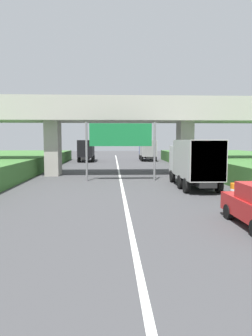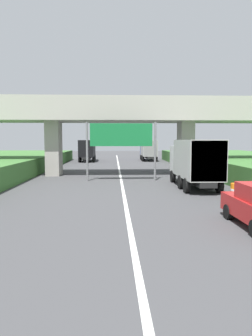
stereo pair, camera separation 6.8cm
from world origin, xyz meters
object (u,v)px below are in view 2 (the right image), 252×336
(construction_barrel_3, at_px, (235,191))
(truck_white, at_px, (194,161))
(construction_barrel_4, at_px, (214,181))
(construction_barrel_5, at_px, (196,174))
(truck_black, at_px, (88,149))
(overhead_highway_sign, at_px, (121,138))
(truck_blue, at_px, (148,149))

(construction_barrel_3, bearing_deg, truck_white, 107.61)
(construction_barrel_4, bearing_deg, construction_barrel_5, 91.01)
(truck_black, distance_m, construction_barrel_4, 30.09)
(overhead_highway_sign, bearing_deg, truck_black, 101.56)
(overhead_highway_sign, height_order, construction_barrel_3, overhead_highway_sign)
(construction_barrel_4, bearing_deg, overhead_highway_sign, 150.62)
(overhead_highway_sign, bearing_deg, construction_barrel_3, -51.33)
(truck_white, bearing_deg, truck_blue, 89.94)
(overhead_highway_sign, relative_size, construction_barrel_3, 6.53)
(truck_blue, relative_size, construction_barrel_4, 8.11)
(truck_black, xyz_separation_m, truck_blue, (10.08, 1.57, 0.00))
(truck_blue, xyz_separation_m, truck_white, (-0.03, -29.45, 0.00))
(construction_barrel_3, height_order, construction_barrel_4, same)
(truck_black, bearing_deg, overhead_highway_sign, -78.44)
(overhead_highway_sign, distance_m, truck_white, 6.65)
(construction_barrel_5, bearing_deg, truck_blue, 93.21)
(overhead_highway_sign, height_order, construction_barrel_5, overhead_highway_sign)
(truck_blue, height_order, truck_white, same)
(construction_barrel_4, bearing_deg, truck_blue, 92.88)
(truck_white, relative_size, construction_barrel_4, 8.11)
(truck_white, xyz_separation_m, construction_barrel_3, (1.34, -4.22, -1.47))
(construction_barrel_4, bearing_deg, truck_black, 112.62)
(construction_barrel_5, bearing_deg, overhead_highway_sign, -174.70)
(truck_black, xyz_separation_m, construction_barrel_5, (11.48, -23.39, -1.47))
(truck_blue, distance_m, construction_barrel_3, 33.73)
(truck_white, height_order, construction_barrel_5, truck_white)
(overhead_highway_sign, bearing_deg, construction_barrel_5, 5.30)
(truck_blue, height_order, construction_barrel_5, truck_blue)
(construction_barrel_3, bearing_deg, construction_barrel_4, 87.80)
(truck_black, relative_size, truck_blue, 1.00)
(truck_blue, bearing_deg, overhead_highway_sign, -101.44)
(truck_black, relative_size, construction_barrel_4, 8.11)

